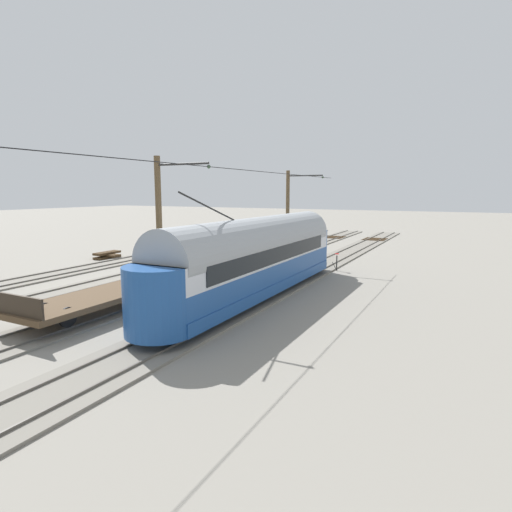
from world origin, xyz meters
name	(u,v)px	position (x,y,z in m)	size (l,w,h in m)	color
ground_plane	(143,285)	(0.00, 0.00, 0.00)	(220.00, 220.00, 0.00)	gray
track_streetcar_siding	(256,297)	(-7.52, -0.31, 0.05)	(2.80, 80.00, 0.18)	slate
track_adjacent_siding	(180,288)	(-2.51, -0.31, 0.05)	(2.80, 80.00, 0.18)	slate
track_third_siding	(117,279)	(2.51, -0.31, 0.05)	(2.80, 80.00, 0.18)	slate
track_outer_siding	(63,273)	(7.52, -0.31, 0.05)	(2.80, 80.00, 0.18)	slate
vintage_streetcar	(257,256)	(-7.52, -0.43, 2.27)	(2.65, 18.25, 5.46)	#1E4C93
flatcar_adjacent	(125,289)	(-2.51, 4.00, 0.86)	(2.80, 11.66, 1.60)	brown
catenary_pole_foreground	(289,216)	(-4.84, -11.05, 3.77)	(2.98, 0.28, 7.21)	brown
catenary_pole_mid_near	(161,232)	(-4.84, 3.98, 3.77)	(2.98, 0.28, 7.21)	brown
overhead_wire_run	(217,167)	(-7.45, 3.23, 6.67)	(2.78, 34.06, 0.18)	black
switch_stand	(337,261)	(-9.05, -10.01, 0.70)	(0.50, 0.30, 1.24)	black
spare_tie_stack	(107,255)	(10.04, -6.66, 0.27)	(2.40, 2.40, 0.54)	#47331E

